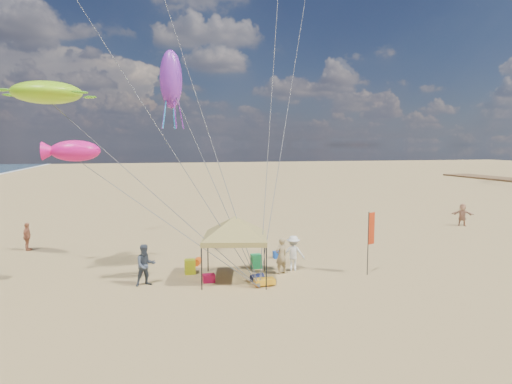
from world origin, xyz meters
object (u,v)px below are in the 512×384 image
Objects in this scene: beach_cart at (265,281)px; person_near_b at (145,265)px; cooler_blue at (278,255)px; person_near_a at (281,256)px; chair_green at (256,261)px; person_near_c at (293,253)px; cooler_red at (209,278)px; person_far_c at (462,215)px; feather_flag at (370,232)px; chair_yellow at (190,267)px; canopy_tent at (235,218)px; person_far_a at (27,237)px.

person_near_b is at bearing 164.99° from beach_cart.
cooler_blue is 3.06m from person_near_a.
cooler_blue is 0.77× the size of chair_green.
chair_green is 1.99m from person_near_c.
cooler_red is 23.08m from person_far_c.
person_near_b is at bearing -128.20° from person_far_c.
feather_flag is 4.44× the size of chair_yellow.
person_far_c is at bearing 18.63° from cooler_blue.
beach_cart is 0.50× the size of person_near_a.
person_near_b is (-2.81, 0.25, 0.75)m from cooler_red.
feather_flag reaches higher than person_far_c.
canopy_tent is 4.52m from person_near_b.
person_near_c is (0.75, 0.35, -0.00)m from person_near_a.
chair_green is at bearing 49.37° from canopy_tent.
person_far_a is (-8.88, 7.21, 0.49)m from chair_yellow.
chair_yellow is 0.37× the size of person_near_b.
beach_cart is at bearing -175.91° from feather_flag.
person_far_c is (30.82, 0.21, 0.04)m from person_far_a.
feather_flag is at bearing -26.09° from chair_green.
person_far_a is at bearing -147.81° from person_far_c.
beach_cart is 2.89m from person_near_c.
cooler_blue is at bearing -69.47° from person_near_c.
person_near_a is (1.29, 1.58, 0.69)m from beach_cart.
person_near_b is at bearing -156.88° from cooler_blue.
chair_green is 1.00× the size of chair_yellow.
canopy_tent is 6.13× the size of beach_cart.
person_near_b is (-6.44, -0.20, 0.05)m from person_near_a.
chair_yellow is 4.07m from beach_cart.
feather_flag is at bearing -112.30° from person_far_c.
canopy_tent is 6.63m from feather_flag.
feather_flag is at bearing 146.11° from person_near_a.
person_near_a is 1.01× the size of person_near_c.
person_far_a reaches higher than chair_green.
person_near_b reaches higher than person_far_a.
chair_yellow is at bearing -129.50° from person_far_c.
canopy_tent is at bearing -122.42° from person_far_a.
chair_yellow is 2.57m from person_near_b.
person_near_c reaches higher than cooler_blue.
person_near_b reaches higher than person_near_c.
beach_cart is at bearing -97.29° from chair_green.
chair_green reaches higher than beach_cart.
person_near_c reaches higher than beach_cart.
person_near_a is (4.33, -1.13, 0.54)m from chair_yellow.
person_near_a is 1.06× the size of person_far_a.
person_far_a is (-13.21, 8.34, -0.05)m from person_near_a.
cooler_blue is at bearing 37.14° from cooler_red.
canopy_tent is at bearing -130.63° from chair_green.
person_near_c is (5.08, -0.78, 0.54)m from chair_yellow.
person_far_c reaches higher than chair_green.
canopy_tent is 7.88× the size of chair_green.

